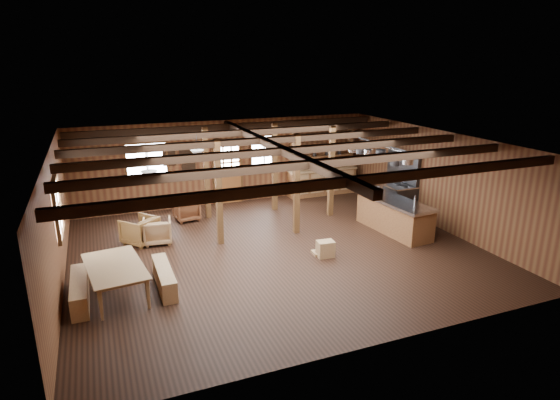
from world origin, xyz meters
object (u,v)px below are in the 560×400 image
(commercial_range, at_px, (394,192))
(dining_table, at_px, (118,280))
(armchair_b, at_px, (186,210))
(armchair_c, at_px, (157,231))
(kitchen_island, at_px, (394,215))
(armchair_a, at_px, (140,230))

(commercial_range, bearing_deg, dining_table, -163.52)
(commercial_range, bearing_deg, armchair_b, 165.49)
(armchair_c, bearing_deg, armchair_b, -117.36)
(kitchen_island, distance_m, armchair_a, 7.00)
(dining_table, bearing_deg, kitchen_island, -89.33)
(kitchen_island, distance_m, dining_table, 7.57)
(kitchen_island, height_order, armchair_a, kitchen_island)
(commercial_range, height_order, armchair_c, commercial_range)
(armchair_a, height_order, armchair_b, armchair_a)
(dining_table, bearing_deg, armchair_a, -21.68)
(dining_table, bearing_deg, armchair_b, -35.20)
(armchair_b, bearing_deg, kitchen_island, 141.92)
(commercial_range, height_order, armchair_b, commercial_range)
(armchair_c, bearing_deg, kitchen_island, 173.27)
(commercial_range, distance_m, armchair_c, 7.40)
(armchair_a, bearing_deg, commercial_range, 139.79)
(armchair_a, bearing_deg, kitchen_island, 127.12)
(armchair_c, bearing_deg, commercial_range, -173.33)
(kitchen_island, relative_size, armchair_c, 3.48)
(kitchen_island, bearing_deg, armchair_a, 160.28)
(dining_table, relative_size, armchair_b, 2.72)
(dining_table, bearing_deg, commercial_range, -80.62)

